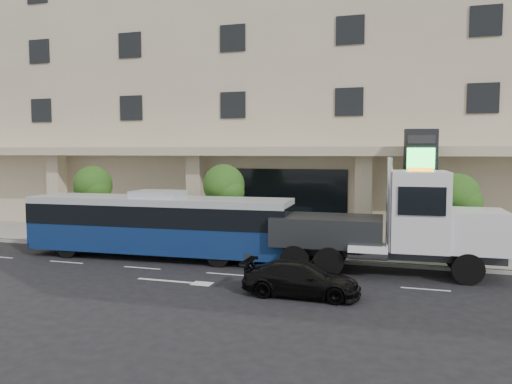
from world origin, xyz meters
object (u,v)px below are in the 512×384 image
city_bus (159,224)px  black_sedan (301,279)px  signage_pylon (420,191)px  tow_truck (395,226)px

city_bus → black_sedan: size_ratio=3.07×
black_sedan → city_bus: bearing=61.9°
black_sedan → signage_pylon: size_ratio=0.69×
city_bus → tow_truck: tow_truck is taller
city_bus → black_sedan: city_bus is taller
city_bus → tow_truck: size_ratio=1.21×
signage_pylon → black_sedan: bearing=-131.8°
city_bus → signage_pylon: signage_pylon is taller
signage_pylon → tow_truck: bearing=-120.4°
city_bus → tow_truck: 11.11m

